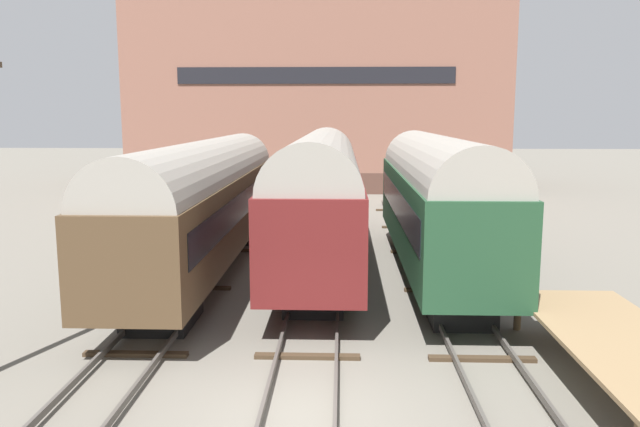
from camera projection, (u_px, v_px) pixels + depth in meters
ground_plane at (299, 417)px, 12.35m from camera, size 200.00×200.00×0.00m
track_left at (87, 407)px, 12.47m from camera, size 2.60×60.00×0.26m
track_middle at (299, 410)px, 12.33m from camera, size 2.60×60.00×0.26m
track_right at (516, 414)px, 12.18m from camera, size 2.60×60.00×0.26m
train_car_maroon at (321, 189)px, 24.93m from camera, size 3.03×19.00×5.26m
train_car_green at (436, 197)px, 22.67m from camera, size 2.88×15.26×5.20m
train_car_brown at (206, 198)px, 23.30m from camera, size 2.86×18.48×4.99m
warehouse_building at (319, 90)px, 52.21m from camera, size 29.17×13.07×15.97m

